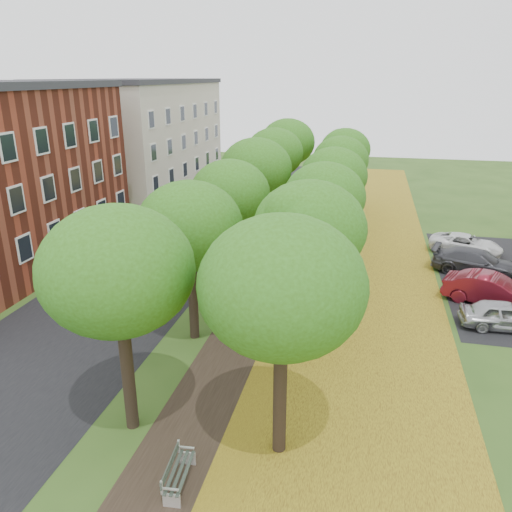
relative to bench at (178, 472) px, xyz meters
The scene contains 12 objects.
ground 2.05m from the bench, 93.77° to the left, with size 120.00×120.00×0.00m, color #2D4C19.
street_asphalt 18.64m from the bench, 114.17° to the left, with size 8.00×70.00×0.01m, color black.
footpath 17.01m from the bench, 90.45° to the left, with size 3.20×70.00×0.01m, color black.
leaf_verge 17.69m from the bench, 74.03° to the left, with size 7.50×70.00×0.01m, color #AC9B1F.
tree_row_west 17.76m from the bench, 97.81° to the left, with size 4.21×34.21×6.80m.
tree_row_east 17.78m from the bench, 81.74° to the left, with size 4.21×34.21×6.80m.
building_cream 39.27m from the bench, 116.08° to the left, with size 10.30×20.30×10.40m.
bench is the anchor object (origin of this frame).
car_silver 16.03m from the bench, 47.32° to the left, with size 1.51×3.76×1.28m, color #AEAEB3.
car_red 17.99m from the bench, 52.83° to the left, with size 1.59×4.57×1.51m, color maroon.
car_grey 21.45m from the bench, 59.55° to the left, with size 1.97×4.86×1.41m, color #38393E.
car_white 24.63m from the bench, 63.82° to the left, with size 2.02×4.38×1.22m, color white.
Camera 1 is at (4.63, -12.10, 10.67)m, focal length 35.00 mm.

